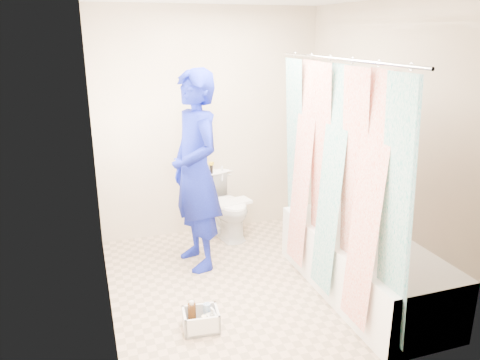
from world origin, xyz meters
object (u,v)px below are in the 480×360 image
object	(u,v)px
plumber	(196,172)
cleaning_caddy	(202,321)
toilet	(226,205)
bathtub	(362,264)

from	to	relation	value
plumber	cleaning_caddy	bearing A→B (deg)	-23.14
toilet	plumber	size ratio (longest dim) A/B	0.38
bathtub	plumber	bearing A→B (deg)	141.44
bathtub	plumber	size ratio (longest dim) A/B	0.95
toilet	plumber	bearing A→B (deg)	-141.19
cleaning_caddy	bathtub	bearing A→B (deg)	9.38
toilet	cleaning_caddy	size ratio (longest dim) A/B	2.45
bathtub	toilet	xyz separation A→B (m)	(-0.74, 1.51, 0.08)
bathtub	plumber	world-z (taller)	plumber
toilet	cleaning_caddy	world-z (taller)	toilet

